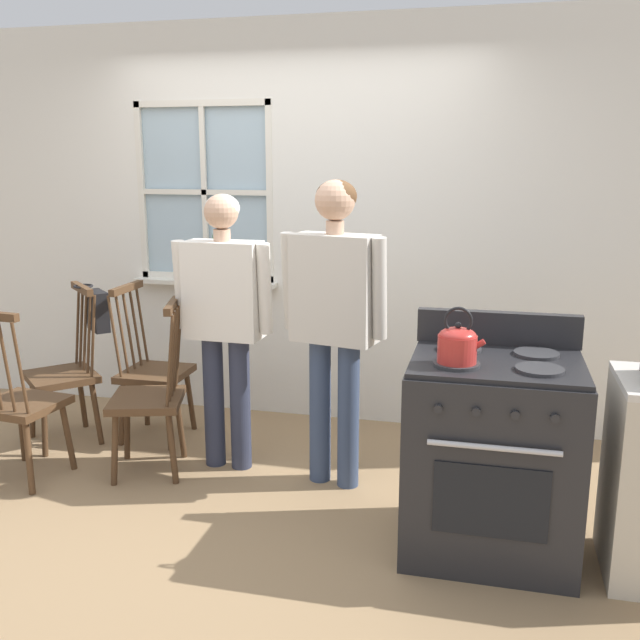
# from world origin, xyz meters

# --- Properties ---
(ground_plane) EXTENTS (16.00, 16.00, 0.00)m
(ground_plane) POSITION_xyz_m (0.00, 0.00, 0.00)
(ground_plane) COLOR #937551
(wall_back) EXTENTS (6.40, 0.16, 2.70)m
(wall_back) POSITION_xyz_m (0.03, 1.40, 1.34)
(wall_back) COLOR silver
(wall_back) RESTS_ON ground_plane
(chair_by_window) EXTENTS (0.58, 0.58, 1.02)m
(chair_by_window) POSITION_xyz_m (-1.33, 0.55, 0.45)
(chair_by_window) COLOR #4C331E
(chair_by_window) RESTS_ON ground_plane
(chair_near_wall) EXTENTS (0.51, 0.52, 1.02)m
(chair_near_wall) POSITION_xyz_m (-0.58, 0.26, 0.45)
(chair_near_wall) COLOR #4C331E
(chair_near_wall) RESTS_ON ground_plane
(chair_center_cluster) EXTENTS (0.41, 0.42, 1.02)m
(chair_center_cluster) POSITION_xyz_m (-0.81, 0.74, 0.45)
(chair_center_cluster) COLOR #4C331E
(chair_center_cluster) RESTS_ON ground_plane
(chair_near_stove) EXTENTS (0.46, 0.45, 1.02)m
(chair_near_stove) POSITION_xyz_m (-1.25, -0.02, 0.45)
(chair_near_stove) COLOR #4C331E
(chair_near_stove) RESTS_ON ground_plane
(person_elderly_left) EXTENTS (0.59, 0.22, 1.61)m
(person_elderly_left) POSITION_xyz_m (-0.17, 0.43, 0.97)
(person_elderly_left) COLOR #2D3347
(person_elderly_left) RESTS_ON ground_plane
(person_teen_center) EXTENTS (0.62, 0.30, 1.70)m
(person_teen_center) POSITION_xyz_m (0.49, 0.36, 1.05)
(person_teen_center) COLOR #384766
(person_teen_center) RESTS_ON ground_plane
(stove) EXTENTS (0.77, 0.68, 1.08)m
(stove) POSITION_xyz_m (1.35, -0.15, 0.47)
(stove) COLOR #232326
(stove) RESTS_ON ground_plane
(kettle) EXTENTS (0.21, 0.17, 0.25)m
(kettle) POSITION_xyz_m (1.18, -0.28, 1.02)
(kettle) COLOR red
(kettle) RESTS_ON stove
(potted_plant) EXTENTS (0.12, 0.12, 0.35)m
(potted_plant) POSITION_xyz_m (-0.59, 1.31, 1.06)
(potted_plant) COLOR #935B3D
(potted_plant) RESTS_ON wall_back
(handbag) EXTENTS (0.25, 0.25, 0.31)m
(handbag) POSITION_xyz_m (-1.17, 0.72, 0.85)
(handbag) COLOR black
(handbag) RESTS_ON chair_by_window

